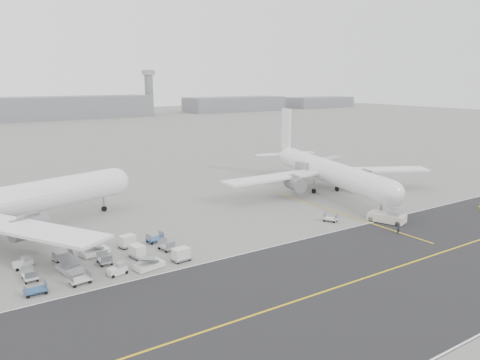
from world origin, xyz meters
TOP-DOWN VIEW (x-y plane):
  - ground at (0.00, 0.00)m, footprint 700.00×700.00m
  - taxiway at (5.02, -17.98)m, footprint 220.00×59.00m
  - horizon_buildings at (30.00, 260.00)m, footprint 520.00×28.00m
  - control_tower at (100.00, 265.00)m, footprint 7.00×7.00m
  - airliner_b at (39.46, 19.00)m, footprint 48.80×49.93m
  - pushback_tug at (33.00, -3.58)m, footprint 4.95×8.36m
  - jet_bridge at (45.10, 26.78)m, footprint 16.58×5.95m
  - gse_cluster at (-15.55, 5.19)m, footprint 28.36×19.35m
  - stray_dolly at (24.72, 2.42)m, footprint 2.40×2.82m
  - ground_crew_a at (29.23, -8.89)m, footprint 0.79×0.63m
  - ground_crew_b at (53.94, -8.52)m, footprint 0.99×0.86m

SIDE VIEW (x-z plane):
  - ground at x=0.00m, z-range 0.00..0.00m
  - horizon_buildings at x=30.00m, z-range -14.00..14.00m
  - gse_cluster at x=-15.55m, z-range -0.99..0.99m
  - stray_dolly at x=24.72m, z-range -0.74..0.74m
  - taxiway at x=5.02m, z-range -0.01..0.03m
  - ground_crew_b at x=53.94m, z-range 0.00..1.74m
  - ground_crew_a at x=29.23m, z-range 0.00..1.90m
  - pushback_tug at x=33.00m, z-range -0.21..2.17m
  - jet_bridge at x=45.10m, z-range 1.22..7.40m
  - airliner_b at x=39.46m, z-range -3.71..13.82m
  - control_tower at x=100.00m, z-range 0.63..31.88m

